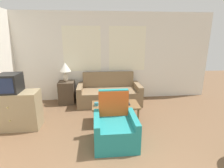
# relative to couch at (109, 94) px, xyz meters

# --- Properties ---
(wall_back) EXTENTS (6.37, 0.06, 2.60)m
(wall_back) POSITION_rel_couch_xyz_m (-0.01, 0.43, 1.04)
(wall_back) COLOR white
(wall_back) RESTS_ON ground_plane
(couch) EXTENTS (1.81, 0.83, 0.88)m
(couch) POSITION_rel_couch_xyz_m (0.00, 0.00, 0.00)
(couch) COLOR #846B4C
(couch) RESTS_ON ground_plane
(armchair) EXTENTS (0.76, 0.76, 0.94)m
(armchair) POSITION_rel_couch_xyz_m (-0.06, -2.00, 0.01)
(armchair) COLOR teal
(armchair) RESTS_ON ground_plane
(tv_dresser) EXTENTS (1.04, 0.50, 0.81)m
(tv_dresser) POSITION_rel_couch_xyz_m (-2.12, -1.27, 0.14)
(tv_dresser) COLOR #998460
(tv_dresser) RESTS_ON ground_plane
(television) EXTENTS (0.40, 0.45, 0.38)m
(television) POSITION_rel_couch_xyz_m (-2.12, -1.27, 0.73)
(television) COLOR black
(television) RESTS_ON tv_dresser
(side_table) EXTENTS (0.44, 0.44, 0.65)m
(side_table) POSITION_rel_couch_xyz_m (-1.23, 0.11, 0.06)
(side_table) COLOR #4C3D2D
(side_table) RESTS_ON ground_plane
(table_lamp) EXTENTS (0.32, 0.32, 0.55)m
(table_lamp) POSITION_rel_couch_xyz_m (-1.23, 0.11, 0.76)
(table_lamp) COLOR beige
(table_lamp) RESTS_ON side_table
(coffee_table) EXTENTS (1.05, 0.57, 0.43)m
(coffee_table) POSITION_rel_couch_xyz_m (0.04, -1.21, 0.12)
(coffee_table) COLOR brown
(coffee_table) RESTS_ON ground_plane
(laptop) EXTENTS (0.34, 0.33, 0.27)m
(laptop) POSITION_rel_couch_xyz_m (0.20, -1.12, 0.23)
(laptop) COLOR black
(laptop) RESTS_ON coffee_table
(cup_navy) EXTENTS (0.09, 0.09, 0.07)m
(cup_navy) POSITION_rel_couch_xyz_m (-0.09, -1.24, 0.20)
(cup_navy) COLOR #B23D38
(cup_navy) RESTS_ON coffee_table
(cup_yellow) EXTENTS (0.08, 0.08, 0.08)m
(cup_yellow) POSITION_rel_couch_xyz_m (-0.14, -1.41, 0.21)
(cup_yellow) COLOR teal
(cup_yellow) RESTS_ON coffee_table
(cup_white) EXTENTS (0.09, 0.09, 0.07)m
(cup_white) POSITION_rel_couch_xyz_m (-0.39, -1.25, 0.20)
(cup_white) COLOR teal
(cup_white) RESTS_ON coffee_table
(snack_bowl) EXTENTS (0.14, 0.14, 0.06)m
(snack_bowl) POSITION_rel_couch_xyz_m (-0.22, -1.17, 0.20)
(snack_bowl) COLOR #191E4C
(snack_bowl) RESTS_ON coffee_table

